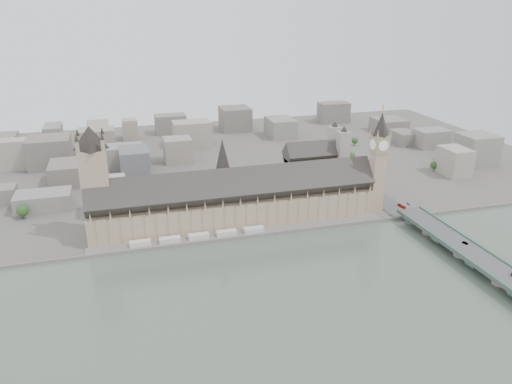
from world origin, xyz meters
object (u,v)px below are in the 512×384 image
object	(u,v)px
westminster_abbey	(316,165)
car_silver	(465,243)
car_approach	(408,204)
elizabeth_tower	(379,156)
victoria_tower	(95,177)
red_bus_north	(402,206)
palace_of_westminster	(236,201)
westminster_bridge	(456,247)

from	to	relation	value
westminster_abbey	car_silver	distance (m)	196.83
westminster_abbey	car_approach	bearing A→B (deg)	-60.95
elizabeth_tower	victoria_tower	distance (m)	260.64
red_bus_north	car_approach	world-z (taller)	red_bus_north
palace_of_westminster	car_silver	distance (m)	200.90
palace_of_westminster	westminster_bridge	distance (m)	195.05
westminster_bridge	westminster_abbey	distance (m)	190.56
palace_of_westminster	car_approach	bearing A→B (deg)	-8.80
palace_of_westminster	car_approach	distance (m)	169.51
westminster_bridge	car_approach	world-z (taller)	car_approach
car_silver	westminster_bridge	bearing A→B (deg)	96.20
victoria_tower	westminster_bridge	bearing A→B (deg)	-21.78
palace_of_westminster	westminster_abbey	world-z (taller)	westminster_abbey
car_silver	car_approach	world-z (taller)	car_silver
car_approach	elizabeth_tower	bearing A→B (deg)	154.97
westminster_abbey	red_bus_north	world-z (taller)	westminster_abbey
palace_of_westminster	westminster_bridge	size ratio (longest dim) A/B	0.82
elizabeth_tower	car_silver	world-z (taller)	elizabeth_tower
palace_of_westminster	elizabeth_tower	distance (m)	142.94
car_silver	car_approach	distance (m)	87.45
westminster_bridge	car_silver	xyz separation A→B (m)	(3.50, -6.10, 5.93)
elizabeth_tower	westminster_abbey	distance (m)	96.91
victoria_tower	car_approach	size ratio (longest dim) A/B	21.14
westminster_abbey	car_approach	distance (m)	116.58
red_bus_north	elizabeth_tower	bearing A→B (deg)	122.01
palace_of_westminster	elizabeth_tower	bearing A→B (deg)	-4.85
elizabeth_tower	westminster_bridge	size ratio (longest dim) A/B	0.33
westminster_abbey	car_approach	xyz separation A→B (m)	(56.18, -101.16, -14.14)
elizabeth_tower	red_bus_north	world-z (taller)	elizabeth_tower
elizabeth_tower	westminster_bridge	world-z (taller)	elizabeth_tower
red_bus_north	car_silver	world-z (taller)	red_bus_north
palace_of_westminster	westminster_bridge	xyz separation A→B (m)	(162.00, -107.20, -17.58)
victoria_tower	red_bus_north	bearing A→B (deg)	-7.58
elizabeth_tower	car_approach	distance (m)	57.19
palace_of_westminster	red_bus_north	xyz separation A→B (m)	(156.68, -30.78, -11.14)
car_silver	palace_of_westminster	bearing A→B (deg)	121.97
elizabeth_tower	car_silver	distance (m)	115.28
palace_of_westminster	red_bus_north	size ratio (longest dim) A/B	28.04
car_silver	elizabeth_tower	bearing A→B (deg)	81.51
elizabeth_tower	victoria_tower	size ratio (longest dim) A/B	1.07
westminster_bridge	red_bus_north	bearing A→B (deg)	93.98
elizabeth_tower	victoria_tower	xyz separation A→B (m)	(-260.00, 18.00, -2.88)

